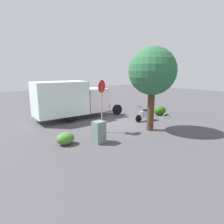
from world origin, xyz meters
name	(u,v)px	position (x,y,z in m)	size (l,w,h in m)	color
ground_plane	(122,124)	(0.00, 0.00, 0.00)	(60.00, 60.00, 0.00)	#47454A
box_truck_near	(71,99)	(2.16, -3.58, 1.64)	(7.26, 2.47, 3.01)	black
motorcycle	(145,114)	(-1.97, 0.52, 0.52)	(1.81, 0.55, 1.20)	black
stop_sign	(102,98)	(2.31, 0.76, 2.17)	(0.71, 0.33, 3.26)	#9E9EA3
street_tree	(152,72)	(-0.43, 2.31, 3.73)	(2.96, 2.96, 5.26)	#47301E
utility_cabinet	(99,132)	(3.47, 2.09, 0.59)	(0.59, 0.54, 1.18)	slate
bike_rack_hoop	(166,118)	(-4.00, 0.98, 0.00)	(0.85, 0.85, 0.05)	#B7B7BC
shrub_near_sign	(65,138)	(4.98, 1.20, 0.32)	(0.95, 0.78, 0.65)	#447D30
shrub_mid_verge	(160,110)	(-4.52, -0.05, 0.39)	(1.16, 0.95, 0.79)	#295B1B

